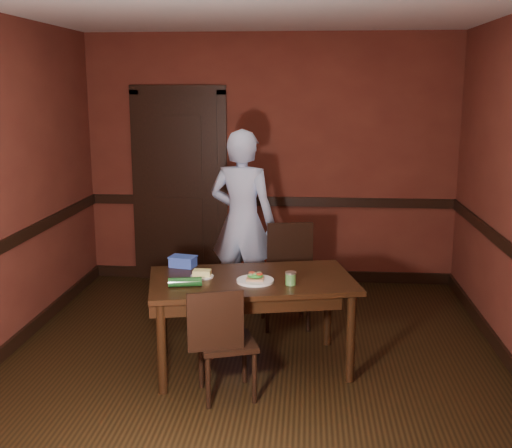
% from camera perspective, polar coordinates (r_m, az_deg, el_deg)
% --- Properties ---
extents(floor, '(4.00, 4.50, 0.01)m').
position_cam_1_polar(floor, '(5.17, -0.33, -12.29)').
color(floor, black).
rests_on(floor, ground).
extents(ceiling, '(4.00, 4.50, 0.01)m').
position_cam_1_polar(ceiling, '(4.74, -0.37, 18.96)').
color(ceiling, silver).
rests_on(ceiling, ground).
extents(wall_back, '(4.00, 0.02, 2.70)m').
position_cam_1_polar(wall_back, '(6.99, 1.29, 5.68)').
color(wall_back, '#58241A').
rests_on(wall_back, ground).
extents(wall_front, '(4.00, 0.02, 2.70)m').
position_cam_1_polar(wall_front, '(2.60, -4.77, -5.60)').
color(wall_front, '#58241A').
rests_on(wall_front, ground).
extents(dado_back, '(4.00, 0.03, 0.10)m').
position_cam_1_polar(dado_back, '(7.04, 1.27, 2.03)').
color(dado_back, black).
rests_on(dado_back, ground).
extents(dado_left, '(0.03, 4.50, 0.10)m').
position_cam_1_polar(dado_left, '(5.41, -21.79, -1.97)').
color(dado_left, black).
rests_on(dado_left, ground).
extents(baseboard_back, '(4.00, 0.03, 0.12)m').
position_cam_1_polar(baseboard_back, '(7.24, 1.24, -4.53)').
color(baseboard_back, black).
rests_on(baseboard_back, ground).
extents(baseboard_left, '(0.03, 4.50, 0.12)m').
position_cam_1_polar(baseboard_left, '(5.66, -21.11, -10.24)').
color(baseboard_left, black).
rests_on(baseboard_left, ground).
extents(baseboard_right, '(0.03, 4.50, 0.12)m').
position_cam_1_polar(baseboard_right, '(5.36, 21.78, -11.58)').
color(baseboard_right, black).
rests_on(baseboard_right, ground).
extents(door, '(1.05, 0.07, 2.20)m').
position_cam_1_polar(door, '(7.12, -6.80, 3.62)').
color(door, black).
rests_on(door, ground).
extents(dining_table, '(1.68, 1.17, 0.72)m').
position_cam_1_polar(dining_table, '(4.98, -0.37, -8.79)').
color(dining_table, black).
rests_on(dining_table, floor).
extents(chair_far, '(0.49, 0.49, 0.91)m').
position_cam_1_polar(chair_far, '(5.81, 2.62, -4.69)').
color(chair_far, black).
rests_on(chair_far, floor).
extents(chair_near, '(0.48, 0.48, 0.82)m').
position_cam_1_polar(chair_near, '(4.53, -2.62, -10.31)').
color(chair_near, black).
rests_on(chair_near, floor).
extents(person, '(0.72, 0.56, 1.75)m').
position_cam_1_polar(person, '(6.11, -1.22, 0.25)').
color(person, '#AFC5EF').
rests_on(person, floor).
extents(sandwich_plate, '(0.28, 0.28, 0.07)m').
position_cam_1_polar(sandwich_plate, '(4.77, -0.07, -4.94)').
color(sandwich_plate, white).
rests_on(sandwich_plate, dining_table).
extents(sauce_jar, '(0.08, 0.08, 0.10)m').
position_cam_1_polar(sauce_jar, '(4.71, 3.10, -4.83)').
color(sauce_jar, '#46803B').
rests_on(sauce_jar, dining_table).
extents(cheese_saucer, '(0.18, 0.18, 0.05)m').
position_cam_1_polar(cheese_saucer, '(4.91, -4.82, -4.47)').
color(cheese_saucer, white).
rests_on(cheese_saucer, dining_table).
extents(food_tub, '(0.23, 0.18, 0.09)m').
position_cam_1_polar(food_tub, '(5.19, -6.51, -3.32)').
color(food_tub, blue).
rests_on(food_tub, dining_table).
extents(wrapped_veg, '(0.25, 0.12, 0.07)m').
position_cam_1_polar(wrapped_veg, '(4.69, -6.33, -5.15)').
color(wrapped_veg, '#134017').
rests_on(wrapped_veg, dining_table).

